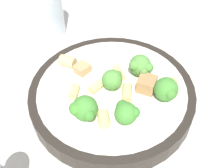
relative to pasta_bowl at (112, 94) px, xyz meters
The scene contains 17 objects.
ground_plane 0.02m from the pasta_bowl, ahead, with size 2.00×2.00×0.00m, color beige.
pasta_bowl is the anchor object (origin of this frame).
broccoli_floret_0 0.08m from the pasta_bowl, 158.98° to the right, with size 0.04×0.04×0.04m.
broccoli_floret_1 0.06m from the pasta_bowl, ahead, with size 0.04×0.04×0.04m.
broccoli_floret_2 0.03m from the pasta_bowl, 82.45° to the left, with size 0.03×0.03×0.04m.
broccoli_floret_3 0.09m from the pasta_bowl, 50.45° to the right, with size 0.04×0.04×0.04m.
broccoli_floret_4 0.08m from the pasta_bowl, 108.57° to the right, with size 0.03×0.03×0.04m.
rigatoni_0 0.06m from the pasta_bowl, 157.12° to the left, with size 0.01×0.01×0.02m, color #E0C67F.
rigatoni_1 0.10m from the pasta_bowl, 33.87° to the right, with size 0.01×0.01×0.02m, color #E0C67F.
rigatoni_2 0.07m from the pasta_bowl, 135.09° to the right, with size 0.02×0.02×0.02m, color #E0C67F.
rigatoni_3 0.03m from the pasta_bowl, 70.71° to the right, with size 0.01×0.01×0.03m, color #E0C67F.
rigatoni_4 0.04m from the pasta_bowl, 33.73° to the left, with size 0.01×0.01×0.03m, color #E0C67F.
rigatoni_5 0.09m from the pasta_bowl, 109.03° to the left, with size 0.02×0.02×0.03m, color #E0C67F.
rigatoni_6 0.03m from the pasta_bowl, 149.15° to the left, with size 0.01×0.01×0.03m, color #E0C67F.
chicken_chunk_0 0.06m from the pasta_bowl, 36.70° to the right, with size 0.03×0.03×0.02m, color #A87A4C.
chicken_chunk_1 0.06m from the pasta_bowl, 107.38° to the left, with size 0.02×0.02×0.01m, color tan.
drinking_glass 0.23m from the pasta_bowl, 88.59° to the left, with size 0.06×0.06×0.09m.
Camera 1 is at (-0.17, -0.24, 0.35)m, focal length 45.00 mm.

